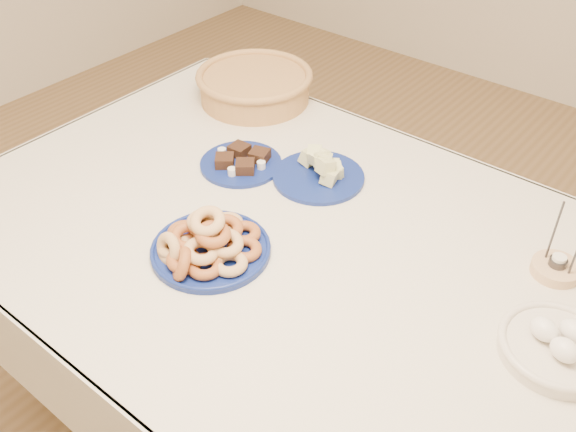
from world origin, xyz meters
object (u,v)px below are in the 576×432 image
object	(u,v)px
dining_table	(301,274)
candle_holder	(556,267)
egg_bowl	(558,346)
brownie_plate	(241,162)
melon_plate	(321,171)
donut_platter	(208,244)
wicker_basket	(255,85)

from	to	relation	value
dining_table	candle_holder	distance (m)	0.56
egg_bowl	brownie_plate	bearing A→B (deg)	173.65
dining_table	melon_plate	size ratio (longest dim) A/B	5.59
candle_holder	egg_bowl	distance (m)	0.23
dining_table	candle_holder	xyz separation A→B (m)	(0.49, 0.25, 0.12)
brownie_plate	candle_holder	world-z (taller)	candle_holder
egg_bowl	candle_holder	bearing A→B (deg)	111.13
melon_plate	brownie_plate	bearing A→B (deg)	-156.22
candle_holder	melon_plate	bearing A→B (deg)	-177.01
candle_holder	donut_platter	bearing A→B (deg)	-145.64
candle_holder	egg_bowl	xyz separation A→B (m)	(0.08, -0.22, 0.01)
melon_plate	dining_table	bearing A→B (deg)	-63.02
candle_holder	egg_bowl	size ratio (longest dim) A/B	0.65
melon_plate	brownie_plate	distance (m)	0.21
donut_platter	brownie_plate	bearing A→B (deg)	120.61
brownie_plate	candle_holder	size ratio (longest dim) A/B	1.62
donut_platter	egg_bowl	bearing A→B (deg)	16.39
brownie_plate	egg_bowl	size ratio (longest dim) A/B	1.05
wicker_basket	melon_plate	bearing A→B (deg)	-27.14
brownie_plate	egg_bowl	xyz separation A→B (m)	(0.88, -0.10, 0.01)
brownie_plate	wicker_basket	xyz separation A→B (m)	(-0.21, 0.30, 0.04)
dining_table	candle_holder	world-z (taller)	candle_holder
wicker_basket	candle_holder	distance (m)	1.03
donut_platter	egg_bowl	size ratio (longest dim) A/B	1.31
wicker_basket	egg_bowl	world-z (taller)	wicker_basket
dining_table	egg_bowl	world-z (taller)	egg_bowl
donut_platter	melon_plate	xyz separation A→B (m)	(0.02, 0.39, -0.01)
candle_holder	wicker_basket	bearing A→B (deg)	169.98
brownie_plate	wicker_basket	world-z (taller)	wicker_basket
brownie_plate	candle_holder	distance (m)	0.81
brownie_plate	donut_platter	bearing A→B (deg)	-59.39
donut_platter	melon_plate	world-z (taller)	donut_platter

